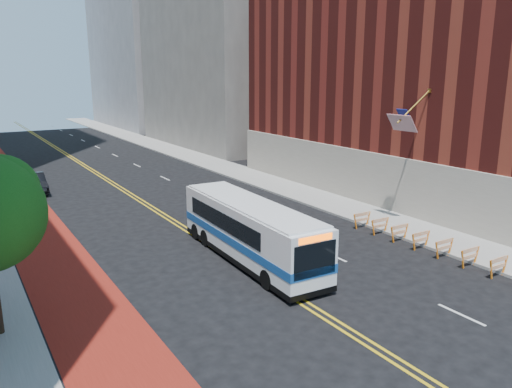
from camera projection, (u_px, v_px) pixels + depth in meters
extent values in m
plane|color=black|center=(338.00, 325.00, 19.44)|extent=(160.00, 160.00, 0.00)
cube|color=gray|center=(232.00, 170.00, 50.35)|extent=(4.00, 140.00, 0.15)
cube|color=maroon|center=(14.00, 196.00, 40.07)|extent=(3.60, 140.00, 0.01)
cube|color=gold|center=(112.00, 184.00, 44.13)|extent=(0.14, 140.00, 0.01)
cube|color=gold|center=(116.00, 184.00, 44.31)|extent=(0.14, 140.00, 0.01)
cube|color=silver|center=(461.00, 315.00, 20.25)|extent=(0.14, 2.20, 0.01)
cube|color=silver|center=(333.00, 255.00, 26.86)|extent=(0.14, 2.20, 0.01)
cube|color=silver|center=(255.00, 220.00, 33.46)|extent=(0.14, 2.20, 0.01)
cube|color=silver|center=(202.00, 195.00, 40.07)|extent=(0.14, 2.20, 0.01)
cube|color=silver|center=(165.00, 178.00, 46.68)|extent=(0.14, 2.20, 0.01)
cube|color=silver|center=(137.00, 165.00, 53.29)|extent=(0.14, 2.20, 0.01)
cube|color=silver|center=(115.00, 155.00, 59.89)|extent=(0.14, 2.20, 0.01)
cube|color=silver|center=(97.00, 147.00, 66.50)|extent=(0.14, 2.20, 0.01)
cube|color=silver|center=(83.00, 141.00, 73.11)|extent=(0.14, 2.20, 0.01)
cube|color=silver|center=(71.00, 135.00, 79.72)|extent=(0.14, 2.20, 0.01)
cube|color=silver|center=(61.00, 130.00, 86.32)|extent=(0.14, 2.20, 0.01)
cube|color=silver|center=(52.00, 126.00, 92.93)|extent=(0.14, 2.20, 0.01)
cube|color=#5E1915|center=(460.00, 54.00, 38.05)|extent=(16.00, 36.00, 22.00)
cube|color=#9E9384|center=(378.00, 181.00, 36.09)|extent=(0.50, 36.00, 4.00)
cube|color=black|center=(447.00, 211.00, 31.39)|extent=(0.35, 2.80, 2.20)
cube|color=black|center=(368.00, 190.00, 37.17)|extent=(0.35, 2.80, 2.20)
cube|color=black|center=(310.00, 174.00, 42.96)|extent=(0.35, 2.80, 2.20)
cube|color=#A57F33|center=(430.00, 91.00, 31.26)|extent=(0.25, 0.25, 0.25)
cylinder|color=#A57F33|center=(414.00, 106.00, 30.78)|extent=(2.85, 0.12, 2.05)
cube|color=#B21419|center=(402.00, 123.00, 30.50)|extent=(0.75, 1.90, 1.05)
cube|color=navy|center=(403.00, 113.00, 31.02)|extent=(0.39, 0.85, 0.52)
cube|color=orange|center=(491.00, 270.00, 23.59)|extent=(0.32, 0.06, 0.99)
cube|color=orange|center=(505.00, 265.00, 24.16)|extent=(0.32, 0.06, 0.99)
cube|color=orange|center=(499.00, 260.00, 23.78)|extent=(1.25, 0.05, 0.22)
cube|color=orange|center=(498.00, 266.00, 23.86)|extent=(1.25, 0.05, 0.18)
cube|color=orange|center=(463.00, 260.00, 24.87)|extent=(0.32, 0.06, 0.99)
cube|color=orange|center=(476.00, 256.00, 25.44)|extent=(0.32, 0.06, 0.99)
cube|color=orange|center=(470.00, 250.00, 25.06)|extent=(1.25, 0.05, 0.22)
cube|color=orange|center=(470.00, 257.00, 25.14)|extent=(1.25, 0.05, 0.18)
cube|color=orange|center=(437.00, 251.00, 26.15)|extent=(0.32, 0.06, 0.99)
cube|color=orange|center=(451.00, 247.00, 26.72)|extent=(0.32, 0.06, 0.99)
cube|color=orange|center=(445.00, 242.00, 26.34)|extent=(1.25, 0.05, 0.22)
cube|color=orange|center=(444.00, 248.00, 26.42)|extent=(1.25, 0.05, 0.18)
cube|color=orange|center=(414.00, 242.00, 27.43)|extent=(0.32, 0.06, 0.99)
cube|color=orange|center=(427.00, 239.00, 28.00)|extent=(0.32, 0.06, 0.99)
cube|color=orange|center=(421.00, 234.00, 27.62)|extent=(1.25, 0.05, 0.22)
cube|color=orange|center=(421.00, 240.00, 27.70)|extent=(1.25, 0.05, 0.18)
cube|color=orange|center=(392.00, 235.00, 28.71)|extent=(0.32, 0.06, 0.99)
cube|color=orange|center=(406.00, 232.00, 29.28)|extent=(0.32, 0.06, 0.99)
cube|color=orange|center=(400.00, 227.00, 28.90)|extent=(1.25, 0.05, 0.22)
cube|color=orange|center=(399.00, 232.00, 28.98)|extent=(1.25, 0.05, 0.18)
cube|color=orange|center=(373.00, 228.00, 29.99)|extent=(0.32, 0.06, 0.99)
cube|color=orange|center=(386.00, 225.00, 30.56)|extent=(0.32, 0.06, 0.99)
cube|color=orange|center=(380.00, 220.00, 30.18)|extent=(1.25, 0.05, 0.22)
cube|color=orange|center=(380.00, 226.00, 30.26)|extent=(1.25, 0.05, 0.18)
cube|color=orange|center=(355.00, 222.00, 31.27)|extent=(0.32, 0.06, 0.99)
cube|color=orange|center=(368.00, 219.00, 31.84)|extent=(0.32, 0.06, 0.99)
cube|color=orange|center=(362.00, 214.00, 31.46)|extent=(1.25, 0.05, 0.22)
cube|color=orange|center=(362.00, 220.00, 31.54)|extent=(1.25, 0.05, 0.18)
sphere|color=#10400D|center=(0.00, 193.00, 17.99)|extent=(2.80, 2.80, 2.80)
cube|color=white|center=(250.00, 230.00, 25.84)|extent=(2.86, 11.38, 2.68)
cube|color=#164995|center=(250.00, 237.00, 25.94)|extent=(2.90, 11.42, 0.42)
cube|color=black|center=(243.00, 218.00, 26.37)|extent=(2.78, 7.99, 0.89)
cube|color=black|center=(315.00, 260.00, 21.05)|extent=(2.16, 0.17, 1.51)
cube|color=black|center=(205.00, 199.00, 30.49)|extent=(1.96, 0.17, 0.94)
cube|color=#FF5905|center=(315.00, 239.00, 20.82)|extent=(1.71, 0.14, 0.28)
cube|color=white|center=(250.00, 204.00, 25.52)|extent=(2.72, 10.81, 0.11)
cube|color=black|center=(250.00, 254.00, 26.16)|extent=(2.89, 11.41, 0.28)
cylinder|color=black|center=(267.00, 280.00, 22.54)|extent=(0.32, 0.95, 0.94)
cylinder|color=black|center=(308.00, 270.00, 23.61)|extent=(0.32, 0.95, 0.94)
cylinder|color=black|center=(206.00, 238.00, 28.26)|extent=(0.32, 0.95, 0.94)
cylinder|color=black|center=(241.00, 232.00, 29.33)|extent=(0.32, 0.95, 0.94)
cylinder|color=black|center=(197.00, 232.00, 29.40)|extent=(0.32, 0.95, 0.94)
cylinder|color=black|center=(230.00, 226.00, 30.47)|extent=(0.32, 0.95, 0.94)
imported|color=black|center=(9.00, 211.00, 32.54)|extent=(2.57, 4.82, 1.56)
imported|color=black|center=(34.00, 183.00, 40.87)|extent=(1.79, 4.85, 1.59)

